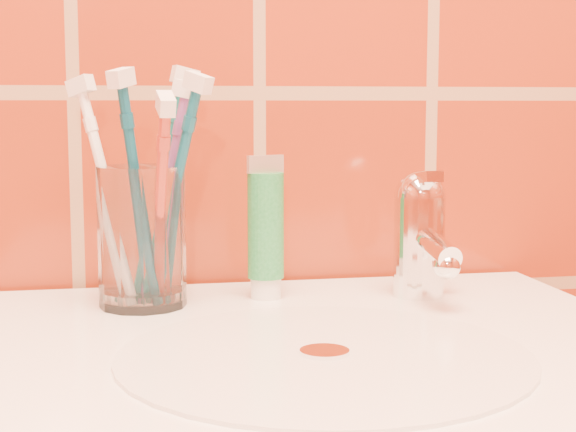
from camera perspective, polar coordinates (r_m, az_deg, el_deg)
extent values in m
cylinder|color=silver|center=(0.64, 2.38, -8.98)|extent=(0.30, 0.30, 0.00)
cylinder|color=white|center=(0.64, 2.38, -8.81)|extent=(0.04, 0.04, 0.00)
cylinder|color=white|center=(0.80, -9.42, -1.33)|extent=(0.08, 0.08, 0.13)
cylinder|color=white|center=(0.83, -1.44, -4.66)|extent=(0.03, 0.03, 0.02)
cylinder|color=#1C793A|center=(0.82, -1.45, -0.61)|extent=(0.03, 0.03, 0.10)
cube|color=beige|center=(0.81, -1.47, 3.38)|extent=(0.04, 0.00, 0.02)
cylinder|color=white|center=(0.84, 8.47, -1.95)|extent=(0.05, 0.05, 0.09)
sphere|color=white|center=(0.83, 8.53, 1.27)|extent=(0.05, 0.05, 0.05)
cylinder|color=white|center=(0.80, 9.38, -1.85)|extent=(0.02, 0.09, 0.03)
cube|color=white|center=(0.82, 8.83, 2.43)|extent=(0.02, 0.06, 0.01)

